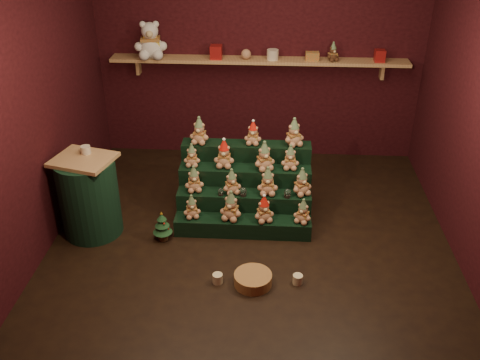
# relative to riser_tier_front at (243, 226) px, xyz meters

# --- Properties ---
(ground) EXTENTS (4.00, 4.00, 0.00)m
(ground) POSITION_rel_riser_tier_front_xyz_m (0.09, -0.09, -0.09)
(ground) COLOR black
(ground) RESTS_ON ground
(back_wall) EXTENTS (4.00, 0.10, 2.80)m
(back_wall) POSITION_rel_riser_tier_front_xyz_m (0.09, 1.96, 1.31)
(back_wall) COLOR black
(back_wall) RESTS_ON ground
(front_wall) EXTENTS (4.00, 0.10, 2.80)m
(front_wall) POSITION_rel_riser_tier_front_xyz_m (0.09, -2.14, 1.31)
(front_wall) COLOR black
(front_wall) RESTS_ON ground
(left_wall) EXTENTS (0.10, 4.00, 2.80)m
(left_wall) POSITION_rel_riser_tier_front_xyz_m (-1.96, -0.09, 1.31)
(left_wall) COLOR black
(left_wall) RESTS_ON ground
(back_shelf) EXTENTS (3.60, 0.26, 0.24)m
(back_shelf) POSITION_rel_riser_tier_front_xyz_m (0.09, 1.78, 1.20)
(back_shelf) COLOR tan
(back_shelf) RESTS_ON ground
(riser_tier_front) EXTENTS (1.40, 0.22, 0.18)m
(riser_tier_front) POSITION_rel_riser_tier_front_xyz_m (0.00, 0.00, 0.00)
(riser_tier_front) COLOR black
(riser_tier_front) RESTS_ON ground
(riser_tier_midfront) EXTENTS (1.40, 0.22, 0.36)m
(riser_tier_midfront) POSITION_rel_riser_tier_front_xyz_m (0.00, 0.22, 0.09)
(riser_tier_midfront) COLOR black
(riser_tier_midfront) RESTS_ON ground
(riser_tier_midback) EXTENTS (1.40, 0.22, 0.54)m
(riser_tier_midback) POSITION_rel_riser_tier_front_xyz_m (0.00, 0.44, 0.18)
(riser_tier_midback) COLOR black
(riser_tier_midback) RESTS_ON ground
(riser_tier_back) EXTENTS (1.40, 0.22, 0.72)m
(riser_tier_back) POSITION_rel_riser_tier_front_xyz_m (0.00, 0.66, 0.27)
(riser_tier_back) COLOR black
(riser_tier_back) RESTS_ON ground
(teddy_0) EXTENTS (0.21, 0.20, 0.25)m
(teddy_0) POSITION_rel_riser_tier_front_xyz_m (-0.52, 0.01, 0.21)
(teddy_0) COLOR tan
(teddy_0) RESTS_ON riser_tier_front
(teddy_1) EXTENTS (0.27, 0.25, 0.31)m
(teddy_1) POSITION_rel_riser_tier_front_xyz_m (-0.12, 0.00, 0.25)
(teddy_1) COLOR tan
(teddy_1) RESTS_ON riser_tier_front
(teddy_2) EXTENTS (0.25, 0.24, 0.28)m
(teddy_2) POSITION_rel_riser_tier_front_xyz_m (0.21, -0.02, 0.23)
(teddy_2) COLOR tan
(teddy_2) RESTS_ON riser_tier_front
(teddy_3) EXTENTS (0.24, 0.23, 0.26)m
(teddy_3) POSITION_rel_riser_tier_front_xyz_m (0.61, -0.01, 0.22)
(teddy_3) COLOR tan
(teddy_3) RESTS_ON riser_tier_front
(teddy_4) EXTENTS (0.23, 0.22, 0.28)m
(teddy_4) POSITION_rel_riser_tier_front_xyz_m (-0.52, 0.24, 0.41)
(teddy_4) COLOR tan
(teddy_4) RESTS_ON riser_tier_midfront
(teddy_5) EXTENTS (0.25, 0.24, 0.27)m
(teddy_5) POSITION_rel_riser_tier_front_xyz_m (-0.13, 0.21, 0.41)
(teddy_5) COLOR tan
(teddy_5) RESTS_ON riser_tier_midfront
(teddy_6) EXTENTS (0.22, 0.20, 0.30)m
(teddy_6) POSITION_rel_riser_tier_front_xyz_m (0.24, 0.22, 0.42)
(teddy_6) COLOR tan
(teddy_6) RESTS_ON riser_tier_midfront
(teddy_7) EXTENTS (0.27, 0.26, 0.29)m
(teddy_7) POSITION_rel_riser_tier_front_xyz_m (0.59, 0.23, 0.42)
(teddy_7) COLOR tan
(teddy_7) RESTS_ON riser_tier_midfront
(teddy_8) EXTENTS (0.18, 0.17, 0.25)m
(teddy_8) POSITION_rel_riser_tier_front_xyz_m (-0.57, 0.46, 0.57)
(teddy_8) COLOR tan
(teddy_8) RESTS_ON riser_tier_midback
(teddy_9) EXTENTS (0.22, 0.20, 0.30)m
(teddy_9) POSITION_rel_riser_tier_front_xyz_m (-0.22, 0.46, 0.60)
(teddy_9) COLOR tan
(teddy_9) RESTS_ON riser_tier_midback
(teddy_10) EXTENTS (0.28, 0.27, 0.31)m
(teddy_10) POSITION_rel_riser_tier_front_xyz_m (0.20, 0.42, 0.60)
(teddy_10) COLOR tan
(teddy_10) RESTS_ON riser_tier_midback
(teddy_11) EXTENTS (0.19, 0.17, 0.26)m
(teddy_11) POSITION_rel_riser_tier_front_xyz_m (0.47, 0.45, 0.58)
(teddy_11) COLOR tan
(teddy_11) RESTS_ON riser_tier_midback
(teddy_12) EXTENTS (0.24, 0.22, 0.29)m
(teddy_12) POSITION_rel_riser_tier_front_xyz_m (-0.50, 0.64, 0.78)
(teddy_12) COLOR tan
(teddy_12) RESTS_ON riser_tier_back
(teddy_13) EXTENTS (0.20, 0.18, 0.26)m
(teddy_13) POSITION_rel_riser_tier_front_xyz_m (0.07, 0.65, 0.76)
(teddy_13) COLOR tan
(teddy_13) RESTS_ON riser_tier_back
(teddy_14) EXTENTS (0.28, 0.27, 0.30)m
(teddy_14) POSITION_rel_riser_tier_front_xyz_m (0.50, 0.65, 0.78)
(teddy_14) COLOR tan
(teddy_14) RESTS_ON riser_tier_back
(snow_globe_a) EXTENTS (0.06, 0.06, 0.08)m
(snow_globe_a) POSITION_rel_riser_tier_front_xyz_m (-0.24, 0.16, 0.31)
(snow_globe_a) COLOR black
(snow_globe_a) RESTS_ON riser_tier_midfront
(snow_globe_b) EXTENTS (0.07, 0.07, 0.09)m
(snow_globe_b) POSITION_rel_riser_tier_front_xyz_m (-0.01, 0.16, 0.32)
(snow_globe_b) COLOR black
(snow_globe_b) RESTS_ON riser_tier_midfront
(snow_globe_c) EXTENTS (0.07, 0.07, 0.10)m
(snow_globe_c) POSITION_rel_riser_tier_front_xyz_m (0.45, 0.16, 0.32)
(snow_globe_c) COLOR black
(snow_globe_c) RESTS_ON riser_tier_midfront
(side_table) EXTENTS (0.66, 0.60, 0.86)m
(side_table) POSITION_rel_riser_tier_front_xyz_m (-1.55, -0.05, 0.33)
(side_table) COLOR tan
(side_table) RESTS_ON ground
(table_ornament) EXTENTS (0.10, 0.10, 0.08)m
(table_ornament) POSITION_rel_riser_tier_front_xyz_m (-1.55, 0.05, 0.80)
(table_ornament) COLOR beige
(table_ornament) RESTS_ON side_table
(mini_christmas_tree) EXTENTS (0.20, 0.20, 0.33)m
(mini_christmas_tree) POSITION_rel_riser_tier_front_xyz_m (-0.80, -0.15, 0.07)
(mini_christmas_tree) COLOR #462F19
(mini_christmas_tree) RESTS_ON ground
(mug_left) EXTENTS (0.09, 0.09, 0.09)m
(mug_left) POSITION_rel_riser_tier_front_xyz_m (-0.18, -0.79, -0.04)
(mug_left) COLOR beige
(mug_left) RESTS_ON ground
(mug_right) EXTENTS (0.09, 0.09, 0.09)m
(mug_right) POSITION_rel_riser_tier_front_xyz_m (0.54, -0.75, -0.04)
(mug_right) COLOR beige
(mug_right) RESTS_ON ground
(wicker_basket) EXTENTS (0.45, 0.45, 0.11)m
(wicker_basket) POSITION_rel_riser_tier_front_xyz_m (0.14, -0.79, -0.04)
(wicker_basket) COLOR #AC8045
(wicker_basket) RESTS_ON ground
(white_bear) EXTENTS (0.44, 0.41, 0.55)m
(white_bear) POSITION_rel_riser_tier_front_xyz_m (-1.21, 1.75, 1.51)
(white_bear) COLOR silver
(white_bear) RESTS_ON back_shelf
(brown_bear) EXTENTS (0.20, 0.19, 0.22)m
(brown_bear) POSITION_rel_riser_tier_front_xyz_m (0.97, 1.75, 1.34)
(brown_bear) COLOR #452617
(brown_bear) RESTS_ON back_shelf
(gift_tin_red_a) EXTENTS (0.14, 0.14, 0.16)m
(gift_tin_red_a) POSITION_rel_riser_tier_front_xyz_m (-0.42, 1.76, 1.31)
(gift_tin_red_a) COLOR maroon
(gift_tin_red_a) RESTS_ON back_shelf
(gift_tin_cream) EXTENTS (0.14, 0.14, 0.12)m
(gift_tin_cream) POSITION_rel_riser_tier_front_xyz_m (0.25, 1.76, 1.29)
(gift_tin_cream) COLOR beige
(gift_tin_cream) RESTS_ON back_shelf
(gift_tin_red_b) EXTENTS (0.12, 0.12, 0.14)m
(gift_tin_red_b) POSITION_rel_riser_tier_front_xyz_m (1.52, 1.76, 1.30)
(gift_tin_red_b) COLOR maroon
(gift_tin_red_b) RESTS_ON back_shelf
(shelf_plush_ball) EXTENTS (0.12, 0.12, 0.12)m
(shelf_plush_ball) POSITION_rel_riser_tier_front_xyz_m (-0.06, 1.76, 1.29)
(shelf_plush_ball) COLOR tan
(shelf_plush_ball) RESTS_ON back_shelf
(scarf_gift_box) EXTENTS (0.16, 0.10, 0.10)m
(scarf_gift_box) POSITION_rel_riser_tier_front_xyz_m (0.73, 1.76, 1.28)
(scarf_gift_box) COLOR #CA4C1C
(scarf_gift_box) RESTS_ON back_shelf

